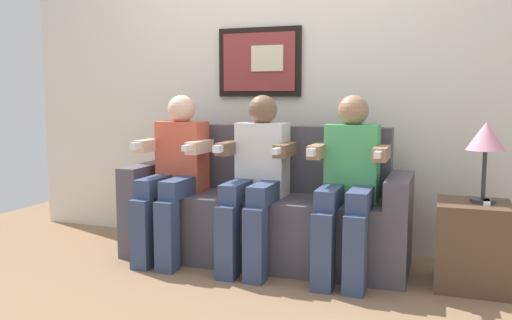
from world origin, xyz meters
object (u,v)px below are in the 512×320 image
Objects in this scene: person_on_right at (349,179)px; table_lamp at (486,140)px; couch at (265,214)px; person_in_middle at (256,174)px; side_table_right at (472,245)px; spare_remote_on_table at (486,202)px; person_on_left at (174,170)px.

person_on_right is 0.80m from table_lamp.
person_in_middle is at bearing -90.02° from couch.
person_in_middle is at bearing -177.29° from side_table_right.
person_in_middle is 1.35m from side_table_right.
table_lamp reaches higher than side_table_right.
couch is at bearing 174.56° from spare_remote_on_table.
table_lamp is 3.54× the size of spare_remote_on_table.
person_in_middle is 2.22× the size of side_table_right.
person_in_middle is at bearing 0.00° from person_on_left.
spare_remote_on_table is (0.77, 0.04, -0.10)m from person_on_right.
table_lamp is at bearing 3.42° from person_in_middle.
person_on_right reaches higher than spare_remote_on_table.
person_in_middle is 8.54× the size of spare_remote_on_table.
couch is 1.45m from table_lamp.
couch is 4.12× the size of table_lamp.
table_lamp is at bearing 22.65° from side_table_right.
person_on_right is (0.59, 0.00, 0.00)m from person_in_middle.
person_on_right is at bearing -15.87° from couch.
person_on_left is 2.22× the size of side_table_right.
couch is at bearing 15.86° from person_on_left.
couch is 0.68m from person_on_right.
person_on_left is 1.92m from side_table_right.
person_on_left is 8.54× the size of spare_remote_on_table.
couch is 1.71× the size of person_on_right.
couch reaches higher than side_table_right.
person_in_middle reaches higher than couch.
couch is at bearing 164.13° from person_on_right.
person_on_left is 1.00× the size of person_on_right.
person_on_right is 2.22× the size of side_table_right.
table_lamp is (1.93, 0.08, 0.25)m from person_on_left.
side_table_right is at bearing 4.95° from person_on_right.
person_on_left is at bearing -177.62° from table_lamp.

